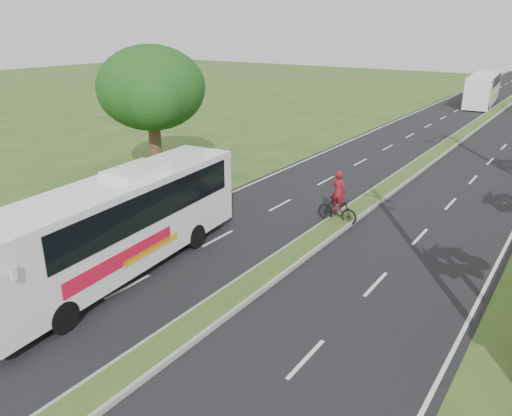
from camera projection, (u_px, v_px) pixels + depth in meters
The scene contains 8 objects.
ground at pixel (206, 319), 15.34m from camera, with size 180.00×180.00×0.00m, color #33501D.
road_asphalt at pixel (413, 171), 30.83m from camera, with size 14.00×160.00×0.02m, color black.
median_strip at pixel (413, 169), 30.80m from camera, with size 1.20×160.00×0.18m.
lane_edge_left at pixel (317, 156), 34.38m from camera, with size 0.12×160.00×0.01m, color silver.
shade_tree at pixel (150, 91), 27.76m from camera, with size 6.30×6.00×7.54m.
coach_bus_main at pixel (119, 220), 17.54m from camera, with size 3.58×11.69×3.72m.
coach_bus_far at pixel (483, 88), 55.27m from camera, with size 3.45×11.61×3.33m.
motorcyclist at pixel (338, 204), 22.52m from camera, with size 1.98×0.64×2.44m.
Camera 1 is at (8.71, -10.03, 8.53)m, focal length 35.00 mm.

